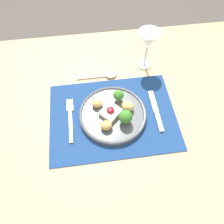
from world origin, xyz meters
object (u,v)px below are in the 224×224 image
object	(u,v)px
dinner_plate	(113,113)
spoon	(106,75)
fork	(70,117)
knife	(157,113)
wine_glass_near	(148,41)

from	to	relation	value
dinner_plate	spoon	size ratio (longest dim) A/B	1.48
dinner_plate	fork	world-z (taller)	dinner_plate
knife	fork	bearing A→B (deg)	173.45
dinner_plate	knife	distance (m)	0.16
spoon	dinner_plate	bearing A→B (deg)	-87.60
fork	knife	world-z (taller)	knife
spoon	wine_glass_near	world-z (taller)	wine_glass_near
fork	spoon	distance (m)	0.24
fork	spoon	bearing A→B (deg)	50.36
spoon	fork	bearing A→B (deg)	-128.30
dinner_plate	wine_glass_near	distance (m)	0.31
spoon	wine_glass_near	distance (m)	0.22
dinner_plate	spoon	world-z (taller)	dinner_plate
knife	wine_glass_near	xyz separation A→B (m)	(0.01, 0.25, 0.12)
wine_glass_near	fork	bearing A→B (deg)	-145.41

